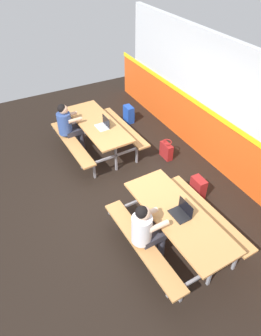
# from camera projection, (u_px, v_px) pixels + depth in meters

# --- Properties ---
(ground_plane) EXTENTS (10.00, 10.00, 0.02)m
(ground_plane) POSITION_uv_depth(u_px,v_px,m) (120.00, 193.00, 5.99)
(ground_plane) COLOR black
(accent_backdrop) EXTENTS (8.00, 0.14, 2.60)m
(accent_backdrop) POSITION_uv_depth(u_px,v_px,m) (220.00, 110.00, 6.00)
(accent_backdrop) COLOR #E55119
(accent_backdrop) RESTS_ON ground
(picnic_table_left) EXTENTS (2.05, 1.62, 0.74)m
(picnic_table_left) POSITION_uv_depth(u_px,v_px,m) (98.00, 129.00, 6.71)
(picnic_table_left) COLOR tan
(picnic_table_left) RESTS_ON ground
(picnic_table_right) EXTENTS (2.05, 1.62, 0.74)m
(picnic_table_right) POSITION_uv_depth(u_px,v_px,m) (177.00, 221.00, 4.68)
(picnic_table_right) COLOR tan
(picnic_table_right) RESTS_ON ground
(student_nearer) EXTENTS (0.37, 0.53, 1.21)m
(student_nearer) POSITION_uv_depth(u_px,v_px,m) (68.00, 124.00, 6.63)
(student_nearer) COLOR #2D2D38
(student_nearer) RESTS_ON ground
(student_further) EXTENTS (0.37, 0.53, 1.21)m
(student_further) POSITION_uv_depth(u_px,v_px,m) (146.00, 229.00, 4.40)
(student_further) COLOR #2D2D38
(student_further) RESTS_ON ground
(laptop_silver) EXTENTS (0.33, 0.23, 0.22)m
(laptop_silver) POSITION_uv_depth(u_px,v_px,m) (103.00, 125.00, 6.45)
(laptop_silver) COLOR silver
(laptop_silver) RESTS_ON picnic_table_left
(laptop_dark) EXTENTS (0.33, 0.23, 0.22)m
(laptop_dark) POSITION_uv_depth(u_px,v_px,m) (182.00, 212.00, 4.55)
(laptop_dark) COLOR black
(laptop_dark) RESTS_ON picnic_table_right
(backpack_dark) EXTENTS (0.30, 0.22, 0.44)m
(backpack_dark) POSITION_uv_depth(u_px,v_px,m) (129.00, 114.00, 7.94)
(backpack_dark) COLOR #1E47B2
(backpack_dark) RESTS_ON ground
(tote_bag_bright) EXTENTS (0.34, 0.21, 0.43)m
(tote_bag_bright) POSITION_uv_depth(u_px,v_px,m) (166.00, 150.00, 6.75)
(tote_bag_bright) COLOR maroon
(tote_bag_bright) RESTS_ON ground
(satchel_spare) EXTENTS (0.30, 0.22, 0.44)m
(satchel_spare) POSITION_uv_depth(u_px,v_px,m) (198.00, 188.00, 5.78)
(satchel_spare) COLOR maroon
(satchel_spare) RESTS_ON ground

